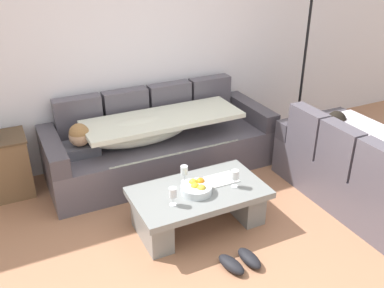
{
  "coord_description": "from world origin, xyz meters",
  "views": [
    {
      "loc": [
        -1.38,
        -2.33,
        2.43
      ],
      "look_at": [
        0.27,
        1.05,
        0.55
      ],
      "focal_mm": 39.48,
      "sensor_mm": 36.0,
      "label": 1
    }
  ],
  "objects_px": {
    "open_magazine": "(221,179)",
    "floor_lamp": "(304,56)",
    "couch_along_wall": "(157,144)",
    "pair_of_shoes": "(240,261)",
    "couch_near_window": "(362,170)",
    "wine_glass_far_back": "(184,171)",
    "wine_glass_near_right": "(235,175)",
    "fruit_bowl": "(197,188)",
    "coffee_table": "(199,203)",
    "wine_glass_near_left": "(173,193)"
  },
  "relations": [
    {
      "from": "couch_along_wall",
      "to": "floor_lamp",
      "type": "distance_m",
      "value": 2.07
    },
    {
      "from": "floor_lamp",
      "to": "pair_of_shoes",
      "type": "distance_m",
      "value": 2.77
    },
    {
      "from": "couch_along_wall",
      "to": "couch_near_window",
      "type": "distance_m",
      "value": 2.16
    },
    {
      "from": "open_magazine",
      "to": "coffee_table",
      "type": "bearing_deg",
      "value": -166.81
    },
    {
      "from": "wine_glass_near_left",
      "to": "pair_of_shoes",
      "type": "bearing_deg",
      "value": -55.81
    },
    {
      "from": "fruit_bowl",
      "to": "wine_glass_far_back",
      "type": "relative_size",
      "value": 1.69
    },
    {
      "from": "couch_along_wall",
      "to": "coffee_table",
      "type": "xyz_separation_m",
      "value": [
        -0.05,
        -1.12,
        -0.09
      ]
    },
    {
      "from": "couch_along_wall",
      "to": "pair_of_shoes",
      "type": "relative_size",
      "value": 7.6
    },
    {
      "from": "floor_lamp",
      "to": "open_magazine",
      "type": "bearing_deg",
      "value": -149.08
    },
    {
      "from": "couch_along_wall",
      "to": "couch_near_window",
      "type": "bearing_deg",
      "value": -41.99
    },
    {
      "from": "fruit_bowl",
      "to": "floor_lamp",
      "type": "height_order",
      "value": "floor_lamp"
    },
    {
      "from": "wine_glass_near_right",
      "to": "wine_glass_far_back",
      "type": "bearing_deg",
      "value": 143.98
    },
    {
      "from": "wine_glass_near_left",
      "to": "couch_near_window",
      "type": "bearing_deg",
      "value": -6.21
    },
    {
      "from": "coffee_table",
      "to": "fruit_bowl",
      "type": "xyz_separation_m",
      "value": [
        -0.03,
        -0.03,
        0.18
      ]
    },
    {
      "from": "wine_glass_near_right",
      "to": "wine_glass_near_left",
      "type": "bearing_deg",
      "value": -178.11
    },
    {
      "from": "couch_near_window",
      "to": "fruit_bowl",
      "type": "distance_m",
      "value": 1.71
    },
    {
      "from": "fruit_bowl",
      "to": "wine_glass_near_left",
      "type": "xyz_separation_m",
      "value": [
        -0.27,
        -0.09,
        0.07
      ]
    },
    {
      "from": "wine_glass_near_left",
      "to": "floor_lamp",
      "type": "bearing_deg",
      "value": 27.69
    },
    {
      "from": "couch_along_wall",
      "to": "open_magazine",
      "type": "height_order",
      "value": "couch_along_wall"
    },
    {
      "from": "wine_glass_near_right",
      "to": "couch_near_window",
      "type": "bearing_deg",
      "value": -9.89
    },
    {
      "from": "floor_lamp",
      "to": "couch_near_window",
      "type": "bearing_deg",
      "value": -102.42
    },
    {
      "from": "coffee_table",
      "to": "wine_glass_near_left",
      "type": "bearing_deg",
      "value": -159.46
    },
    {
      "from": "wine_glass_far_back",
      "to": "open_magazine",
      "type": "relative_size",
      "value": 0.59
    },
    {
      "from": "couch_along_wall",
      "to": "open_magazine",
      "type": "relative_size",
      "value": 8.94
    },
    {
      "from": "couch_along_wall",
      "to": "coffee_table",
      "type": "relative_size",
      "value": 2.09
    },
    {
      "from": "pair_of_shoes",
      "to": "wine_glass_far_back",
      "type": "bearing_deg",
      "value": 98.11
    },
    {
      "from": "wine_glass_far_back",
      "to": "coffee_table",
      "type": "bearing_deg",
      "value": -72.05
    },
    {
      "from": "fruit_bowl",
      "to": "floor_lamp",
      "type": "xyz_separation_m",
      "value": [
        1.99,
        1.1,
        0.69
      ]
    },
    {
      "from": "floor_lamp",
      "to": "couch_along_wall",
      "type": "bearing_deg",
      "value": 178.64
    },
    {
      "from": "coffee_table",
      "to": "floor_lamp",
      "type": "distance_m",
      "value": 2.4
    },
    {
      "from": "coffee_table",
      "to": "couch_near_window",
      "type": "bearing_deg",
      "value": -11.12
    },
    {
      "from": "floor_lamp",
      "to": "wine_glass_far_back",
      "type": "bearing_deg",
      "value": -156.13
    },
    {
      "from": "open_magazine",
      "to": "floor_lamp",
      "type": "height_order",
      "value": "floor_lamp"
    },
    {
      "from": "couch_along_wall",
      "to": "floor_lamp",
      "type": "xyz_separation_m",
      "value": [
        1.91,
        -0.05,
        0.79
      ]
    },
    {
      "from": "couch_near_window",
      "to": "coffee_table",
      "type": "bearing_deg",
      "value": 78.88
    },
    {
      "from": "wine_glass_far_back",
      "to": "pair_of_shoes",
      "type": "relative_size",
      "value": 0.5
    },
    {
      "from": "pair_of_shoes",
      "to": "wine_glass_near_right",
      "type": "bearing_deg",
      "value": 64.82
    },
    {
      "from": "floor_lamp",
      "to": "pair_of_shoes",
      "type": "xyz_separation_m",
      "value": [
        -1.9,
        -1.71,
        -1.07
      ]
    },
    {
      "from": "coffee_table",
      "to": "open_magazine",
      "type": "height_order",
      "value": "open_magazine"
    },
    {
      "from": "fruit_bowl",
      "to": "open_magazine",
      "type": "height_order",
      "value": "fruit_bowl"
    },
    {
      "from": "couch_along_wall",
      "to": "pair_of_shoes",
      "type": "bearing_deg",
      "value": -89.65
    },
    {
      "from": "wine_glass_near_left",
      "to": "open_magazine",
      "type": "bearing_deg",
      "value": 16.89
    },
    {
      "from": "open_magazine",
      "to": "wine_glass_near_right",
      "type": "bearing_deg",
      "value": -71.81
    },
    {
      "from": "couch_near_window",
      "to": "wine_glass_far_back",
      "type": "relative_size",
      "value": 10.42
    },
    {
      "from": "couch_along_wall",
      "to": "wine_glass_near_left",
      "type": "bearing_deg",
      "value": -105.77
    },
    {
      "from": "open_magazine",
      "to": "pair_of_shoes",
      "type": "height_order",
      "value": "open_magazine"
    },
    {
      "from": "couch_near_window",
      "to": "wine_glass_near_right",
      "type": "relative_size",
      "value": 10.42
    },
    {
      "from": "couch_near_window",
      "to": "fruit_bowl",
      "type": "xyz_separation_m",
      "value": [
        -1.68,
        0.3,
        0.09
      ]
    },
    {
      "from": "wine_glass_near_left",
      "to": "open_magazine",
      "type": "height_order",
      "value": "wine_glass_near_left"
    },
    {
      "from": "wine_glass_near_left",
      "to": "wine_glass_far_back",
      "type": "relative_size",
      "value": 1.0
    }
  ]
}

